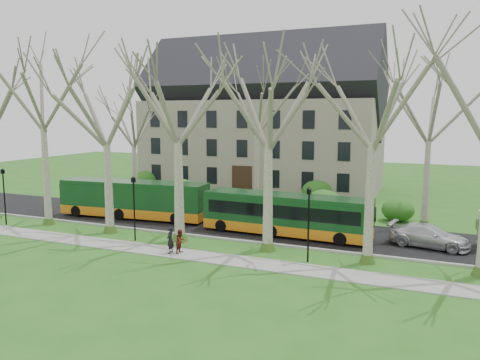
{
  "coord_description": "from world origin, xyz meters",
  "views": [
    {
      "loc": [
        12.51,
        -26.72,
        8.5
      ],
      "look_at": [
        0.05,
        3.0,
        3.97
      ],
      "focal_mm": 35.0,
      "sensor_mm": 36.0,
      "label": 1
    }
  ],
  "objects_px": {
    "sedan": "(429,236)",
    "pedestrian_b": "(181,241)",
    "bus_lead": "(134,199)",
    "bus_follow": "(285,214)",
    "pedestrian_a": "(170,240)"
  },
  "relations": [
    {
      "from": "pedestrian_a",
      "to": "pedestrian_b",
      "type": "xyz_separation_m",
      "value": [
        0.57,
        0.27,
        -0.1
      ]
    },
    {
      "from": "bus_lead",
      "to": "sedan",
      "type": "xyz_separation_m",
      "value": [
        22.58,
        0.06,
        -0.84
      ]
    },
    {
      "from": "bus_follow",
      "to": "pedestrian_b",
      "type": "relative_size",
      "value": 8.13
    },
    {
      "from": "bus_lead",
      "to": "bus_follow",
      "type": "distance_m",
      "value": 13.19
    },
    {
      "from": "bus_follow",
      "to": "pedestrian_a",
      "type": "height_order",
      "value": "bus_follow"
    },
    {
      "from": "sedan",
      "to": "pedestrian_a",
      "type": "height_order",
      "value": "pedestrian_a"
    },
    {
      "from": "sedan",
      "to": "pedestrian_b",
      "type": "distance_m",
      "value": 15.81
    },
    {
      "from": "sedan",
      "to": "bus_lead",
      "type": "bearing_deg",
      "value": 100.79
    },
    {
      "from": "bus_follow",
      "to": "pedestrian_b",
      "type": "distance_m",
      "value": 8.17
    },
    {
      "from": "bus_lead",
      "to": "bus_follow",
      "type": "relative_size",
      "value": 1.05
    },
    {
      "from": "bus_lead",
      "to": "pedestrian_b",
      "type": "height_order",
      "value": "bus_lead"
    },
    {
      "from": "bus_lead",
      "to": "sedan",
      "type": "bearing_deg",
      "value": -4.58
    },
    {
      "from": "bus_lead",
      "to": "pedestrian_b",
      "type": "relative_size",
      "value": 8.56
    },
    {
      "from": "bus_lead",
      "to": "pedestrian_a",
      "type": "height_order",
      "value": "bus_lead"
    },
    {
      "from": "bus_lead",
      "to": "sedan",
      "type": "distance_m",
      "value": 22.59
    }
  ]
}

